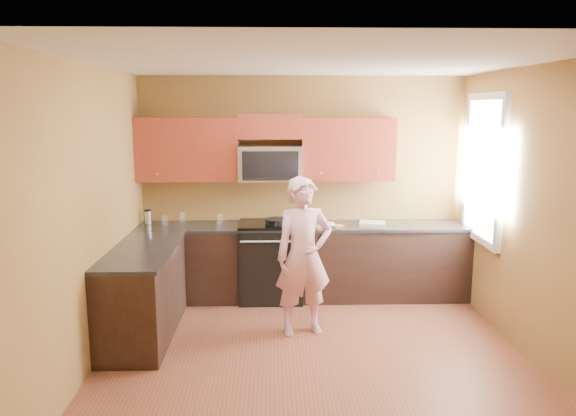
{
  "coord_description": "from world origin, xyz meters",
  "views": [
    {
      "loc": [
        -0.37,
        -4.77,
        2.31
      ],
      "look_at": [
        -0.2,
        1.3,
        1.2
      ],
      "focal_mm": 34.08,
      "sensor_mm": 36.0,
      "label": 1
    }
  ],
  "objects_px": {
    "woman": "(304,256)",
    "travel_mug": "(148,224)",
    "butter_tub": "(317,227)",
    "stove": "(271,261)",
    "frying_pan": "(277,224)",
    "microwave": "(270,180)"
  },
  "relations": [
    {
      "from": "woman",
      "to": "butter_tub",
      "type": "height_order",
      "value": "woman"
    },
    {
      "from": "microwave",
      "to": "woman",
      "type": "bearing_deg",
      "value": -73.76
    },
    {
      "from": "stove",
      "to": "frying_pan",
      "type": "distance_m",
      "value": 0.49
    },
    {
      "from": "stove",
      "to": "microwave",
      "type": "bearing_deg",
      "value": 90.0
    },
    {
      "from": "stove",
      "to": "frying_pan",
      "type": "relative_size",
      "value": 1.86
    },
    {
      "from": "butter_tub",
      "to": "microwave",
      "type": "bearing_deg",
      "value": 155.29
    },
    {
      "from": "woman",
      "to": "frying_pan",
      "type": "height_order",
      "value": "woman"
    },
    {
      "from": "frying_pan",
      "to": "travel_mug",
      "type": "distance_m",
      "value": 1.59
    },
    {
      "from": "stove",
      "to": "frying_pan",
      "type": "xyz_separation_m",
      "value": [
        0.08,
        -0.06,
        0.47
      ]
    },
    {
      "from": "butter_tub",
      "to": "frying_pan",
      "type": "bearing_deg",
      "value": 171.8
    },
    {
      "from": "stove",
      "to": "woman",
      "type": "distance_m",
      "value": 1.15
    },
    {
      "from": "stove",
      "to": "butter_tub",
      "type": "height_order",
      "value": "butter_tub"
    },
    {
      "from": "woman",
      "to": "frying_pan",
      "type": "distance_m",
      "value": 1.03
    },
    {
      "from": "woman",
      "to": "travel_mug",
      "type": "bearing_deg",
      "value": 133.17
    },
    {
      "from": "microwave",
      "to": "butter_tub",
      "type": "bearing_deg",
      "value": -24.71
    },
    {
      "from": "woman",
      "to": "butter_tub",
      "type": "xyz_separation_m",
      "value": [
        0.21,
        0.92,
        0.1
      ]
    },
    {
      "from": "microwave",
      "to": "woman",
      "type": "height_order",
      "value": "microwave"
    },
    {
      "from": "woman",
      "to": "butter_tub",
      "type": "distance_m",
      "value": 0.95
    },
    {
      "from": "butter_tub",
      "to": "travel_mug",
      "type": "height_order",
      "value": "travel_mug"
    },
    {
      "from": "microwave",
      "to": "woman",
      "type": "relative_size",
      "value": 0.46
    },
    {
      "from": "woman",
      "to": "travel_mug",
      "type": "relative_size",
      "value": 9.36
    },
    {
      "from": "butter_tub",
      "to": "travel_mug",
      "type": "distance_m",
      "value": 2.07
    }
  ]
}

